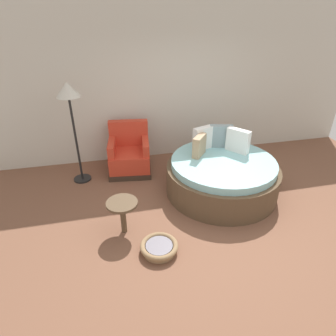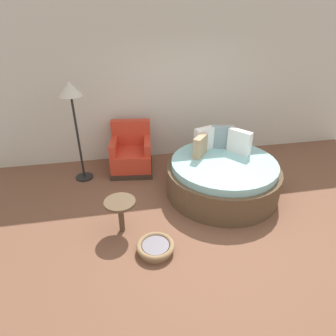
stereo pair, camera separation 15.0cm
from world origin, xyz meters
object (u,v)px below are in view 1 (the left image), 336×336
object	(u,v)px
round_daybed	(222,175)
red_armchair	(130,155)
floor_lamp	(69,100)
side_table	(122,208)
pet_basket	(159,247)

from	to	relation	value
round_daybed	red_armchair	world-z (taller)	round_daybed
round_daybed	floor_lamp	distance (m)	2.85
red_armchair	side_table	distance (m)	1.83
red_armchair	floor_lamp	size ratio (longest dim) A/B	0.52
round_daybed	pet_basket	world-z (taller)	round_daybed
round_daybed	red_armchair	xyz separation A→B (m)	(-1.47, 1.12, 0.01)
red_armchair	pet_basket	bearing A→B (deg)	-86.95
red_armchair	side_table	bearing A→B (deg)	-99.21
pet_basket	floor_lamp	distance (m)	2.79
round_daybed	pet_basket	xyz separation A→B (m)	(-1.35, -1.19, -0.25)
round_daybed	red_armchair	distance (m)	1.85
round_daybed	side_table	distance (m)	1.89
round_daybed	side_table	bearing A→B (deg)	-158.79
side_table	floor_lamp	bearing A→B (deg)	111.39
round_daybed	floor_lamp	size ratio (longest dim) A/B	1.05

